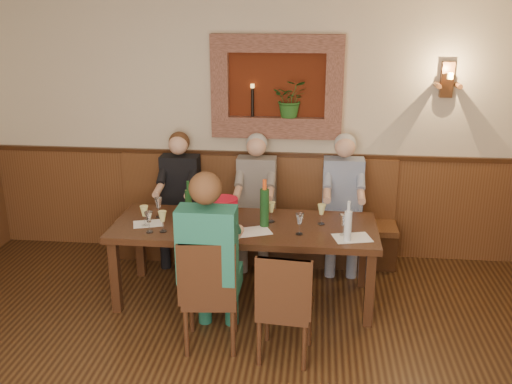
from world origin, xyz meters
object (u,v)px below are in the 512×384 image
person_chair_front (211,274)px  wine_bottle_green_b (189,203)px  person_bench_left (180,208)px  person_bench_right (342,213)px  person_bench_mid (256,211)px  water_bottle (348,225)px  chair_near_right (285,326)px  dining_table (245,232)px  bench (256,229)px  wine_bottle_green_a (264,207)px  spittoon_bucket (224,214)px  chair_near_left (211,314)px

person_chair_front → wine_bottle_green_b: bearing=112.2°
person_bench_left → person_chair_front: bearing=-68.4°
person_bench_right → person_chair_front: person_chair_front is taller
person_bench_mid → water_bottle: (0.90, -1.12, 0.32)m
chair_near_right → wine_bottle_green_b: wine_bottle_green_b is taller
dining_table → bench: 1.01m
dining_table → wine_bottle_green_a: 0.32m
chair_near_right → bench: bearing=108.2°
person_chair_front → spittoon_bucket: 0.71m
chair_near_right → person_bench_right: person_bench_right is taller
person_bench_mid → person_chair_front: person_chair_front is taller
spittoon_bucket → wine_bottle_green_b: wine_bottle_green_b is taller
dining_table → person_chair_front: bearing=-102.7°
spittoon_bucket → person_bench_mid: bearing=79.4°
bench → water_bottle: 1.63m
dining_table → wine_bottle_green_a: (0.18, -0.02, 0.26)m
chair_near_left → spittoon_bucket: spittoon_bucket is taller
chair_near_right → spittoon_bucket: (-0.60, 0.78, 0.63)m
chair_near_left → person_bench_mid: (0.18, 1.65, 0.29)m
chair_near_right → person_bench_mid: 1.82m
person_bench_left → water_bottle: bearing=-33.0°
person_chair_front → chair_near_right: bearing=-12.2°
chair_near_right → wine_bottle_green_b: bearing=138.3°
person_bench_right → water_bottle: 1.16m
chair_near_left → wine_bottle_green_a: wine_bottle_green_a is taller
chair_near_left → person_bench_right: 2.00m
person_bench_right → wine_bottle_green_b: person_bench_right is taller
person_chair_front → spittoon_bucket: bearing=89.4°
person_bench_mid → wine_bottle_green_b: size_ratio=3.91×
person_bench_mid → wine_bottle_green_b: 0.95m
person_bench_right → person_chair_front: bearing=-124.1°
bench → wine_bottle_green_a: wine_bottle_green_a is taller
person_chair_front → wine_bottle_green_b: (-0.37, 0.91, 0.27)m
bench → chair_near_left: size_ratio=3.10×
bench → wine_bottle_green_a: size_ratio=6.81×
spittoon_bucket → bench: bearing=81.0°
chair_near_left → person_bench_mid: person_bench_mid is taller
person_chair_front → wine_bottle_green_a: (0.36, 0.76, 0.31)m
spittoon_bucket → wine_bottle_green_a: wine_bottle_green_a is taller
dining_table → water_bottle: bearing=-17.1°
chair_near_left → chair_near_right: size_ratio=1.05×
chair_near_right → person_bench_left: (-1.24, 1.74, 0.31)m
person_bench_left → person_bench_mid: (0.82, -0.00, 0.00)m
dining_table → person_bench_left: bearing=134.1°
wine_bottle_green_b → dining_table: bearing=-14.0°
bench → wine_bottle_green_b: size_ratio=8.40×
person_chair_front → person_bench_right: bearing=55.9°
spittoon_bucket → wine_bottle_green_a: (0.35, 0.10, 0.04)m
chair_near_left → spittoon_bucket: bearing=83.9°
chair_near_left → water_bottle: 1.35m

